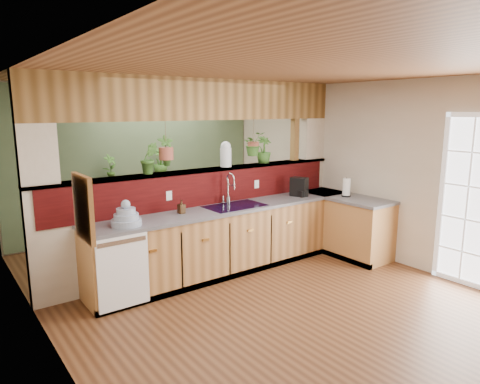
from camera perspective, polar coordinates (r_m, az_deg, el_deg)
ground at (r=5.24m, az=3.53°, el=-13.81°), size 4.60×7.00×0.01m
ceiling at (r=4.78m, az=3.91°, el=15.82°), size 4.60×7.00×0.01m
wall_back at (r=7.81m, az=-13.16°, el=4.10°), size 4.60×0.02×2.60m
wall_left at (r=3.81m, az=-23.75°, el=-3.52°), size 0.02×7.00×2.60m
wall_right at (r=6.55m, az=19.26°, el=2.50°), size 0.02×7.00×2.60m
pass_through_partition at (r=5.95m, az=-4.50°, el=1.23°), size 4.60×0.21×2.60m
pass_through_ledge at (r=5.91m, az=-4.78°, el=2.91°), size 4.60×0.21×0.04m
header_beam at (r=5.85m, az=-4.93°, el=12.21°), size 4.60×0.15×0.55m
sage_backwall at (r=7.80m, az=-13.10°, el=4.09°), size 4.55×0.02×2.55m
countertop at (r=6.21m, az=4.33°, el=-5.39°), size 4.14×1.52×0.90m
dishwasher at (r=4.89m, az=-15.29°, el=-10.23°), size 0.58×0.03×0.82m
navy_sink at (r=5.84m, az=-0.66°, el=-2.62°), size 0.82×0.50×0.18m
french_door at (r=5.95m, az=29.32°, el=-1.55°), size 0.06×1.02×2.16m
framed_print at (r=3.01m, az=-20.11°, el=-2.05°), size 0.04×0.35×0.45m
faucet at (r=5.92m, az=-1.42°, el=0.65°), size 0.19×0.19×0.44m
dish_stack at (r=4.99m, az=-14.93°, el=-3.33°), size 0.34×0.34×0.30m
soap_dispenser at (r=5.44m, az=-7.82°, el=-1.94°), size 0.08×0.09×0.17m
coffee_maker at (r=6.52m, az=7.95°, el=0.59°), size 0.15×0.26×0.28m
paper_towel at (r=6.64m, az=14.00°, el=0.56°), size 0.14×0.14×0.29m
glass_jar at (r=6.08m, az=-1.92°, el=5.08°), size 0.16×0.16×0.36m
ledge_plant_left at (r=5.50m, az=-12.02°, el=4.43°), size 0.25×0.21×0.40m
ledge_plant_right at (r=6.50m, az=3.17°, el=5.64°), size 0.24×0.24×0.41m
hanging_plant_a at (r=5.59m, az=-9.88°, el=6.75°), size 0.23×0.19×0.52m
hanging_plant_b at (r=6.36m, az=1.79°, el=7.79°), size 0.33×0.29×0.47m
shelving_console at (r=7.67m, az=-13.06°, el=-2.09°), size 1.70×1.05×1.10m
shelf_plant_a at (r=7.36m, az=-16.90°, el=3.23°), size 0.26×0.22×0.43m
shelf_plant_b at (r=7.70m, az=-10.58°, el=3.98°), size 0.30×0.30×0.46m
floor_plant at (r=7.04m, az=-3.87°, el=-4.26°), size 0.71×0.64×0.70m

